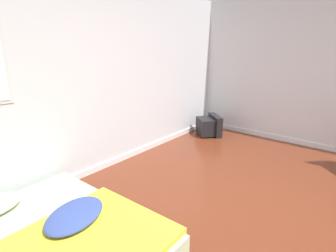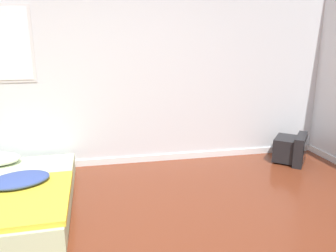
{
  "view_description": "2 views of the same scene",
  "coord_description": "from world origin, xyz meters",
  "views": [
    {
      "loc": [
        -2.08,
        -0.55,
        1.73
      ],
      "look_at": [
        0.47,
        1.52,
        0.73
      ],
      "focal_mm": 28.0,
      "sensor_mm": 36.0,
      "label": 1
    },
    {
      "loc": [
        -0.22,
        -1.95,
        1.66
      ],
      "look_at": [
        0.52,
        1.63,
        0.71
      ],
      "focal_mm": 35.0,
      "sensor_mm": 36.0,
      "label": 2
    }
  ],
  "objects": [
    {
      "name": "crt_tv",
      "position": [
        2.38,
        2.0,
        0.19
      ],
      "size": [
        0.62,
        0.63,
        0.4
      ],
      "color": "black",
      "rests_on": "ground_plane"
    },
    {
      "name": "ground_plane",
      "position": [
        0.0,
        0.0,
        0.0
      ],
      "size": [
        20.0,
        20.0,
        0.0
      ],
      "primitive_type": "plane",
      "color": "maroon"
    },
    {
      "name": "wall_back",
      "position": [
        -0.02,
        2.45,
        1.29
      ],
      "size": [
        8.32,
        0.08,
        2.6
      ],
      "color": "silver",
      "rests_on": "ground_plane"
    },
    {
      "name": "mattress_bed",
      "position": [
        -1.24,
        1.35,
        0.14
      ],
      "size": [
        1.36,
        1.89,
        0.37
      ],
      "color": "beige",
      "rests_on": "ground_plane"
    }
  ]
}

